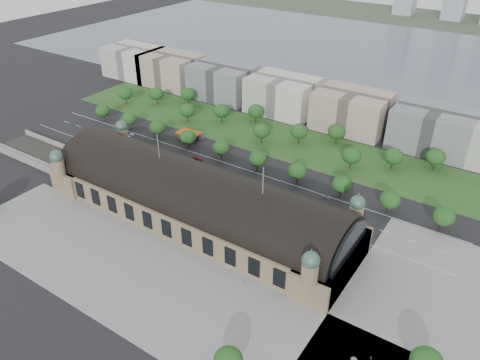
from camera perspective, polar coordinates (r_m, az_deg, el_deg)
The scene contains 58 objects.
ground at distance 217.56m, azimuth -5.30°, elevation -4.62°, with size 900.00×900.00×0.00m, color black.
station at distance 211.79m, azimuth -5.44°, elevation -2.36°, with size 150.00×48.40×44.30m.
track_cutting at distance 289.66m, azimuth -22.93°, elevation 2.67°, with size 70.00×24.00×3.10m.
plaza_south at distance 187.49m, azimuth -11.38°, elevation -12.05°, with size 190.00×48.00×0.12m, color gray.
plaza_east at distance 185.24m, azimuth 21.47°, elevation -14.66°, with size 56.00×100.00×0.12m, color gray.
road_slab at distance 253.11m, azimuth -3.52°, elevation 0.99°, with size 260.00×26.00×0.10m, color black.
grass_belt at distance 291.29m, azimuth 3.79°, elevation 5.19°, with size 300.00×45.00×0.10m, color #274F1F.
petrol_station at distance 289.53m, azimuth -5.69°, elevation 5.59°, with size 14.00×13.00×5.05m.
lake at distance 465.72m, azimuth 18.76°, elevation 13.60°, with size 700.00×320.00×0.08m, color slate.
far_shore at distance 655.97m, azimuth 24.20°, elevation 17.27°, with size 700.00×120.00×0.14m, color #44513D.
office_0 at distance 407.54m, azimuth -12.77°, elevation 13.90°, with size 45.00×32.00×24.00m, color silver.
office_1 at distance 380.68m, azimuth -8.41°, elevation 13.13°, with size 45.00×32.00×24.00m, color #B39F8D.
office_2 at distance 350.63m, azimuth -2.11°, elevation 11.89°, with size 45.00×32.00×24.00m, color gray.
office_3 at distance 325.53m, azimuth 5.18°, elevation 10.26°, with size 45.00×32.00×24.00m, color silver.
office_4 at distance 306.60m, azimuth 13.43°, elevation 8.20°, with size 45.00×32.00×24.00m, color #B39F8D.
office_5 at distance 295.01m, azimuth 22.45°, elevation 5.74°, with size 45.00×32.00×24.00m, color gray.
tree_row_0 at distance 323.45m, azimuth -16.39°, elevation 8.11°, with size 9.60×9.60×11.52m.
tree_row_1 at distance 306.48m, azimuth -13.39°, elevation 7.27°, with size 9.60×9.60×11.52m.
tree_row_2 at distance 290.51m, azimuth -10.06°, elevation 6.31°, with size 9.60×9.60×11.52m.
tree_row_3 at distance 275.70m, azimuth -6.38°, elevation 5.22°, with size 9.60×9.60×11.52m.
tree_row_4 at distance 262.25m, azimuth -2.31°, elevation 3.99°, with size 9.60×9.60×11.52m.
tree_row_5 at distance 250.38m, azimuth 2.16°, elevation 2.62°, with size 9.60×9.60×11.52m.
tree_row_6 at distance 240.34m, azimuth 7.02°, elevation 1.09°, with size 9.60×9.60×11.52m.
tree_row_7 at distance 232.35m, azimuth 12.25°, elevation -0.56°, with size 9.60×9.60×11.52m.
tree_row_8 at distance 226.62m, azimuth 17.81°, elevation -2.30°, with size 9.60×9.60×11.52m.
tree_row_9 at distance 223.35m, azimuth 23.61°, elevation -4.09°, with size 9.60×9.60×11.52m.
tree_belt_0 at distance 348.54m, azimuth -13.83°, elevation 10.21°, with size 10.40×10.40×12.48m.
tree_belt_1 at distance 343.41m, azimuth -10.15°, elevation 10.32°, with size 10.40×10.40×12.48m.
tree_belt_2 at distance 339.69m, azimuth -6.37°, elevation 10.38°, with size 10.40×10.40×12.48m.
tree_belt_3 at distance 311.18m, azimuth -6.45°, elevation 8.42°, with size 10.40×10.40×12.48m.
tree_belt_4 at distance 308.95m, azimuth -2.28°, elevation 8.42°, with size 10.40×10.40×12.48m.
tree_belt_5 at distance 308.34m, azimuth 1.94°, elevation 8.38°, with size 10.40×10.40×12.48m.
tree_belt_6 at distance 280.50m, azimuth 2.63°, elevation 6.00°, with size 10.40×10.40×12.48m.
tree_belt_7 at distance 281.89m, azimuth 7.22°, elevation 5.91°, with size 10.40×10.40×12.48m.
tree_belt_8 at distance 285.05m, azimuth 11.74°, elevation 5.78°, with size 10.40×10.40×12.48m.
tree_belt_9 at distance 258.90m, azimuth 13.46°, elevation 2.89°, with size 10.40×10.40×12.48m.
tree_belt_10 at distance 264.53m, azimuth 18.22°, elevation 2.77°, with size 10.40×10.40×12.48m.
tree_belt_11 at distance 271.91m, azimuth 22.76°, elevation 2.63°, with size 10.40×10.40×12.48m.
tree_plaza_s at distance 151.14m, azimuth -1.43°, elevation -21.08°, with size 9.00×9.00×10.64m.
traffic_car_0 at distance 302.99m, azimuth -16.19°, elevation 5.17°, with size 1.53×3.80×1.29m, color white.
traffic_car_1 at distance 301.96m, azimuth -15.83°, elevation 5.17°, with size 1.67×4.78×1.57m, color #919599.
traffic_car_2 at distance 272.17m, azimuth -10.79°, elevation 2.89°, with size 2.15×4.66×1.30m, color black.
traffic_car_3 at distance 264.82m, azimuth -5.17°, elevation 2.56°, with size 2.28×5.61×1.63m, color maroon.
traffic_car_4 at distance 239.44m, azimuth -2.20°, elevation -0.69°, with size 1.50×3.73×1.27m, color #172441.
traffic_car_5 at distance 233.79m, azimuth 10.39°, elevation -2.07°, with size 1.45×4.16×1.37m, color slate.
traffic_car_6 at distance 218.35m, azimuth 13.09°, elevation -4.99°, with size 2.71×5.88×1.63m, color white.
parked_car_0 at distance 272.04m, azimuth -12.95°, elevation 2.64°, with size 1.55×4.46×1.47m, color black.
parked_car_1 at distance 269.90m, azimuth -12.46°, elevation 2.45°, with size 2.25×4.88×1.36m, color maroon.
parked_car_2 at distance 262.09m, azimuth -10.60°, elevation 1.79°, with size 2.14×5.26×1.53m, color #181A43.
parked_car_3 at distance 255.45m, azimuth -8.83°, elevation 1.13°, with size 1.69×4.19×1.43m, color slate.
parked_car_4 at distance 264.62m, azimuth -12.39°, elevation 1.87°, with size 1.58×4.54×1.50m, color silver.
parked_car_5 at distance 241.62m, azimuth -5.28°, elevation -0.48°, with size 2.26×4.91×1.36m, color gray.
parked_car_6 at distance 241.45m, azimuth -5.52°, elevation -0.51°, with size 1.96×4.83×1.40m, color black.
bus_west at distance 245.23m, azimuth -5.24°, elevation 0.35°, with size 3.11×13.27×3.70m, color #B2221C.
bus_mid at distance 231.22m, azimuth 1.07°, elevation -1.57°, with size 3.09×13.20×3.68m, color beige.
bus_east at distance 232.00m, azimuth 2.12°, elevation -1.55°, with size 2.58×11.04×3.07m, color silver.
pedestrian_0 at distance 182.37m, azimuth 0.53°, elevation -12.41°, with size 0.77×0.44×1.58m, color gray.
pedestrian_2 at distance 164.67m, azimuth 15.69°, elevation -20.14°, with size 0.75×0.43×1.55m, color gray.
Camera 1 is at (114.71, -135.50, 125.76)m, focal length 35.00 mm.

